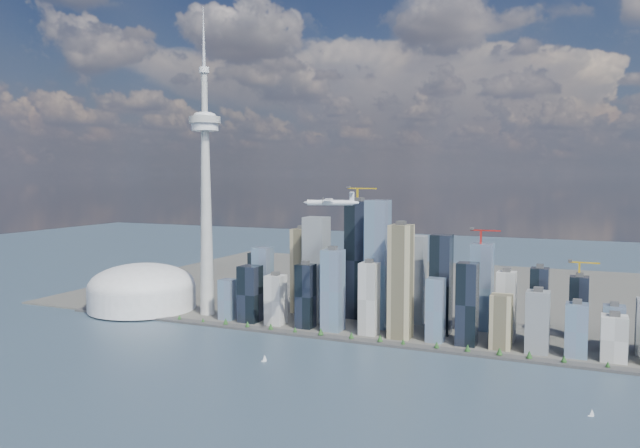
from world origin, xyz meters
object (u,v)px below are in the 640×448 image
at_px(sailboat_east, 592,414).
at_px(needle_tower, 206,187).
at_px(airplane, 331,202).
at_px(sailboat_west, 264,359).
at_px(dome_stadium, 142,290).

bearing_deg(sailboat_east, needle_tower, 150.27).
bearing_deg(needle_tower, airplane, -22.46).
bearing_deg(sailboat_east, sailboat_west, 166.05).
bearing_deg(airplane, sailboat_west, -147.41).
bearing_deg(airplane, sailboat_east, -38.76).
xyz_separation_m(needle_tower, dome_stadium, (-140.00, -10.00, -196.40)).
bearing_deg(airplane, needle_tower, 137.41).
relative_size(needle_tower, dome_stadium, 2.75).
xyz_separation_m(airplane, sailboat_west, (-64.43, -84.63, -215.28)).
relative_size(airplane, sailboat_west, 7.37).
relative_size(dome_stadium, sailboat_east, 22.34).
distance_m(needle_tower, sailboat_west, 387.14).
distance_m(airplane, sailboat_west, 240.12).
xyz_separation_m(dome_stadium, sailboat_east, (785.68, -230.19, -36.57)).
xyz_separation_m(airplane, sailboat_east, (350.66, -118.24, -215.81)).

